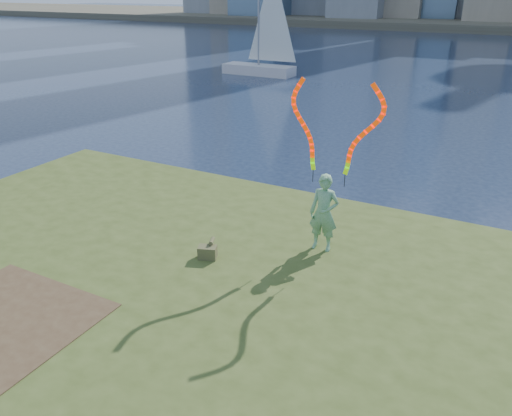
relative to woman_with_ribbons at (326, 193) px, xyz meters
The scene contains 6 objects.
ground 3.73m from the woman_with_ribbons, 130.85° to the right, with size 320.00×320.00×0.00m, color #18243C.
grassy_knoll 5.32m from the woman_with_ribbons, 113.31° to the right, with size 20.00×18.00×0.80m.
far_shore 92.75m from the woman_with_ribbons, 91.22° to the left, with size 320.00×40.00×1.20m, color #4C4737.
woman_with_ribbons is the anchor object (origin of this frame).
canvas_bag 2.95m from the woman_with_ribbons, 141.92° to the right, with size 0.48×0.54×0.39m.
sailboat 29.90m from the woman_with_ribbons, 120.19° to the left, with size 6.08×1.91×9.22m.
Camera 1 is at (5.45, -7.53, 6.42)m, focal length 35.00 mm.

